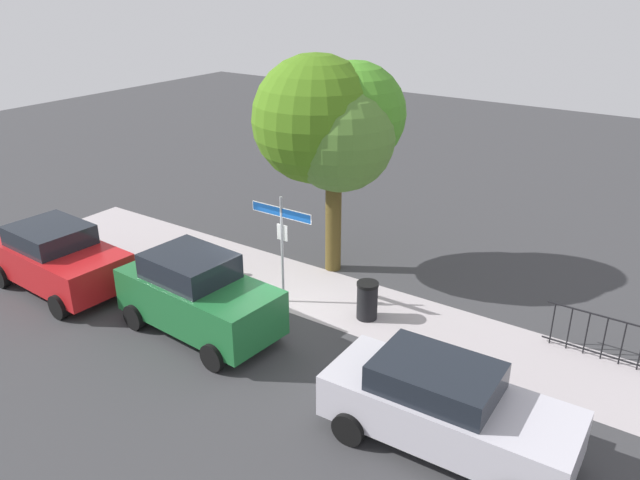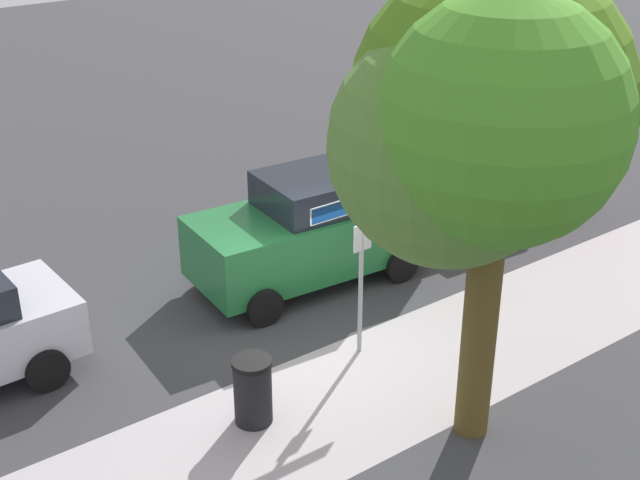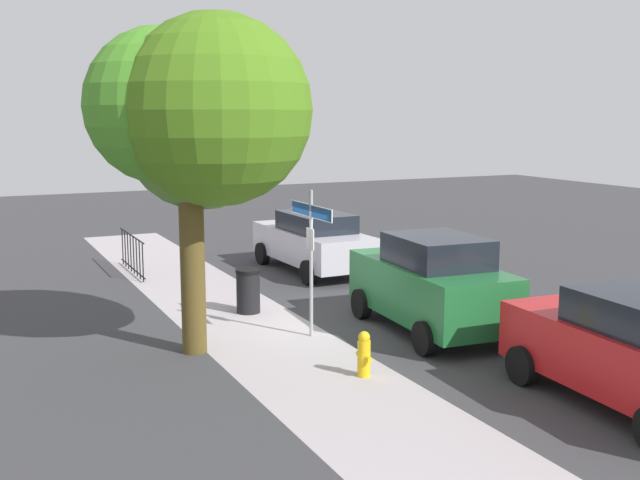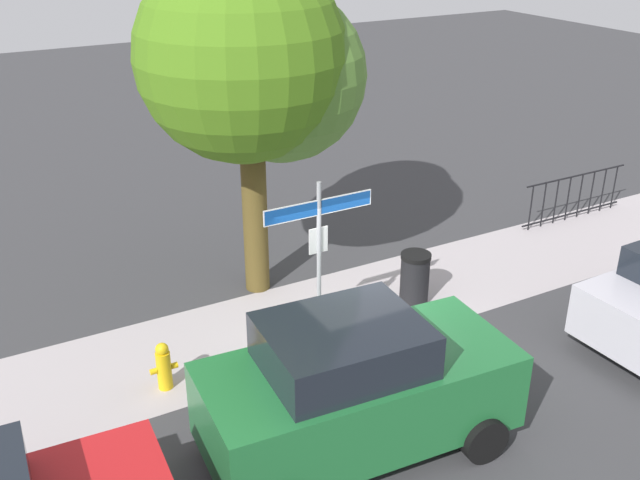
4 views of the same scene
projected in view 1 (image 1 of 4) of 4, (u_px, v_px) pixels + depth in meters
ground_plane at (290, 313)px, 15.95m from camera, size 60.00×60.00×0.00m
sidewalk_strip at (384, 314)px, 15.89m from camera, size 24.00×2.60×0.00m
street_sign at (282, 229)px, 15.71m from camera, size 1.83×0.07×2.91m
shade_tree at (330, 123)px, 16.47m from camera, size 3.86×3.88×6.13m
car_red at (58, 258)px, 16.86m from camera, size 4.20×2.31×1.78m
car_green at (198, 295)px, 14.74m from camera, size 4.17×2.22×1.98m
car_silver at (445, 407)px, 11.16m from camera, size 4.54×2.04×1.67m
iron_fence at (613, 340)px, 13.75m from camera, size 3.00×0.04×1.07m
fire_hydrant at (217, 262)px, 17.83m from camera, size 0.42×0.22×0.78m
trash_bin at (367, 300)px, 15.53m from camera, size 0.55×0.55×0.98m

